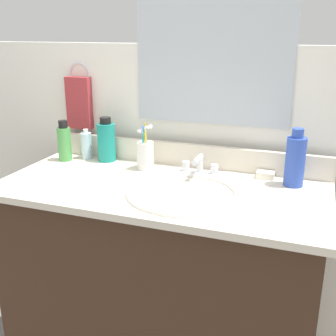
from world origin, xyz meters
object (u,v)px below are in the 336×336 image
at_px(bottle_shampoo_blue, 295,160).
at_px(soap_bar, 265,175).
at_px(bottle_gel_clear, 87,145).
at_px(cup_white_ceramic, 145,155).
at_px(bottle_mouthwash_teal, 106,141).
at_px(faucet, 200,169).
at_px(bottle_toner_green, 64,142).
at_px(hand_towel, 79,103).

xyz_separation_m(bottle_shampoo_blue, soap_bar, (-0.10, 0.04, -0.08)).
distance_m(bottle_gel_clear, soap_bar, 0.74).
bearing_deg(bottle_shampoo_blue, cup_white_ceramic, -179.17).
bearing_deg(bottle_shampoo_blue, soap_bar, 156.02).
relative_size(cup_white_ceramic, soap_bar, 2.85).
bearing_deg(bottle_mouthwash_teal, cup_white_ceramic, -14.18).
xyz_separation_m(bottle_shampoo_blue, bottle_mouthwash_teal, (-0.75, 0.04, -0.01)).
relative_size(faucet, soap_bar, 2.50).
bearing_deg(bottle_toner_green, faucet, 0.08).
bearing_deg(soap_bar, bottle_shampoo_blue, -23.98).
xyz_separation_m(bottle_gel_clear, bottle_mouthwash_teal, (0.09, 0.00, 0.03)).
distance_m(bottle_gel_clear, bottle_mouthwash_teal, 0.10).
bearing_deg(hand_towel, bottle_toner_green, -92.81).
xyz_separation_m(faucet, soap_bar, (0.23, 0.06, -0.02)).
bearing_deg(soap_bar, faucet, -166.13).
distance_m(hand_towel, cup_white_ceramic, 0.41).
bearing_deg(hand_towel, bottle_gel_clear, -46.91).
xyz_separation_m(bottle_gel_clear, cup_white_ceramic, (0.29, -0.05, 0.00)).
relative_size(bottle_shampoo_blue, soap_bar, 3.18).
distance_m(faucet, bottle_gel_clear, 0.51).
xyz_separation_m(hand_towel, bottle_mouthwash_teal, (0.16, -0.07, -0.14)).
bearing_deg(bottle_toner_green, hand_towel, 87.19).
height_order(bottle_shampoo_blue, bottle_gel_clear, bottle_shampoo_blue).
bearing_deg(cup_white_ceramic, soap_bar, 6.65).
relative_size(bottle_toner_green, cup_white_ceramic, 0.92).
height_order(bottle_shampoo_blue, soap_bar, bottle_shampoo_blue).
bearing_deg(bottle_gel_clear, bottle_mouthwash_teal, 0.81).
xyz_separation_m(bottle_toner_green, soap_bar, (0.81, 0.06, -0.06)).
height_order(bottle_toner_green, bottle_gel_clear, bottle_toner_green).
distance_m(faucet, bottle_toner_green, 0.58).
xyz_separation_m(faucet, cup_white_ceramic, (-0.22, 0.00, 0.03)).
bearing_deg(cup_white_ceramic, faucet, -1.27).
relative_size(bottle_shampoo_blue, cup_white_ceramic, 1.12).
bearing_deg(faucet, bottle_gel_clear, 174.11).
xyz_separation_m(hand_towel, faucet, (0.57, -0.12, -0.19)).
height_order(bottle_gel_clear, bottle_mouthwash_teal, bottle_mouthwash_teal).
distance_m(bottle_toner_green, cup_white_ceramic, 0.36).
distance_m(hand_towel, bottle_toner_green, 0.19).
relative_size(bottle_shampoo_blue, bottle_gel_clear, 1.62).
height_order(bottle_shampoo_blue, cup_white_ceramic, bottle_shampoo_blue).
relative_size(bottle_gel_clear, cup_white_ceramic, 0.69).
distance_m(bottle_gel_clear, cup_white_ceramic, 0.29).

